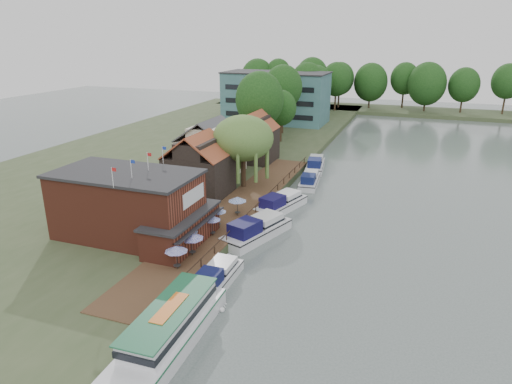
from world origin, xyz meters
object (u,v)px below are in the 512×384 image
(umbrella_2, at_px, (189,237))
(tour_boat, at_px, (166,330))
(umbrella_5, at_px, (237,206))
(hotel_block, at_px, (276,97))
(umbrella_4, at_px, (218,217))
(willow, at_px, (243,152))
(cruiser_1, at_px, (257,227))
(pub, at_px, (143,206))
(cruiser_4, at_px, (315,163))
(cottage_b, at_px, (211,146))
(umbrella_0, at_px, (177,257))
(swan, at_px, (222,309))
(cottage_c, at_px, (254,137))
(umbrella_3, at_px, (212,225))
(cruiser_3, at_px, (310,178))
(cruiser_0, at_px, (216,275))
(cruiser_2, at_px, (281,201))
(umbrella_1, at_px, (192,244))
(cottage_a, at_px, (199,164))

(umbrella_2, height_order, tour_boat, umbrella_2)
(umbrella_2, bearing_deg, umbrella_5, 83.09)
(hotel_block, height_order, umbrella_4, hotel_block)
(tour_boat, bearing_deg, willow, 100.61)
(hotel_block, bearing_deg, cruiser_1, -73.99)
(pub, height_order, cruiser_4, pub)
(cottage_b, bearing_deg, umbrella_0, -70.34)
(swan, bearing_deg, cottage_c, 106.85)
(umbrella_2, distance_m, swan, 10.79)
(umbrella_3, xyz_separation_m, cruiser_3, (4.99, 24.12, -1.21))
(cottage_b, xyz_separation_m, umbrella_4, (10.19, -19.76, -2.96))
(umbrella_2, bearing_deg, umbrella_4, 85.79)
(hotel_block, height_order, cruiser_3, hotel_block)
(cruiser_0, bearing_deg, umbrella_2, 138.86)
(umbrella_2, distance_m, cruiser_4, 36.86)
(willow, xyz_separation_m, cruiser_4, (6.97, 15.80, -5.05))
(cruiser_0, height_order, cruiser_1, cruiser_1)
(cottage_b, xyz_separation_m, tour_boat, (14.98, -39.17, -3.72))
(willow, height_order, umbrella_2, willow)
(umbrella_2, bearing_deg, pub, 172.66)
(cottage_b, distance_m, umbrella_2, 27.68)
(umbrella_0, relative_size, umbrella_4, 1.00)
(cottage_c, bearing_deg, cruiser_4, 9.74)
(umbrella_4, distance_m, cruiser_3, 22.44)
(cruiser_2, relative_size, tour_boat, 0.72)
(umbrella_2, bearing_deg, umbrella_1, -53.14)
(pub, bearing_deg, hotel_block, 96.43)
(cruiser_0, height_order, cruiser_3, cruiser_0)
(cottage_c, xyz_separation_m, umbrella_1, (6.77, -36.10, -2.96))
(umbrella_4, height_order, cruiser_3, umbrella_4)
(pub, height_order, umbrella_2, pub)
(cottage_c, relative_size, umbrella_4, 3.58)
(cruiser_0, bearing_deg, cottage_c, 104.57)
(umbrella_3, xyz_separation_m, umbrella_4, (-0.43, 2.37, 0.00))
(willow, relative_size, swan, 23.69)
(hotel_block, bearing_deg, tour_boat, -77.44)
(umbrella_2, bearing_deg, umbrella_3, 76.48)
(cottage_b, xyz_separation_m, umbrella_0, (10.75, -30.09, -2.96))
(cottage_c, height_order, cruiser_1, cottage_c)
(umbrella_2, bearing_deg, swan, -47.59)
(cottage_a, height_order, cruiser_1, cottage_a)
(umbrella_2, height_order, cruiser_1, umbrella_2)
(pub, relative_size, umbrella_2, 8.42)
(pub, distance_m, cruiser_0, 12.26)
(cruiser_0, xyz_separation_m, swan, (2.24, -3.65, -0.87))
(umbrella_0, distance_m, cruiser_3, 32.46)
(umbrella_3, relative_size, cruiser_3, 0.26)
(pub, relative_size, umbrella_5, 8.42)
(umbrella_4, xyz_separation_m, tour_boat, (4.79, -19.42, -0.76))
(hotel_block, relative_size, tour_boat, 1.81)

